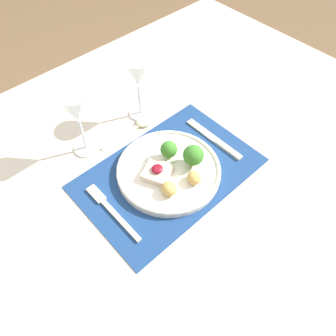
# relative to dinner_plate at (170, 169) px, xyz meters

# --- Properties ---
(ground_plane) EXTENTS (8.00, 8.00, 0.00)m
(ground_plane) POSITION_rel_dinner_plate_xyz_m (-0.00, 0.00, -0.78)
(ground_plane) COLOR brown
(dining_table) EXTENTS (1.58, 1.21, 0.76)m
(dining_table) POSITION_rel_dinner_plate_xyz_m (-0.00, 0.00, -0.09)
(dining_table) COLOR beige
(dining_table) RESTS_ON ground_plane
(placemat) EXTENTS (0.46, 0.30, 0.00)m
(placemat) POSITION_rel_dinner_plate_xyz_m (-0.00, 0.00, -0.02)
(placemat) COLOR navy
(placemat) RESTS_ON dining_table
(dinner_plate) EXTENTS (0.27, 0.27, 0.08)m
(dinner_plate) POSITION_rel_dinner_plate_xyz_m (0.00, 0.00, 0.00)
(dinner_plate) COLOR silver
(dinner_plate) RESTS_ON placemat
(fork) EXTENTS (0.02, 0.20, 0.01)m
(fork) POSITION_rel_dinner_plate_xyz_m (-0.18, 0.02, -0.01)
(fork) COLOR beige
(fork) RESTS_ON placemat
(knife) EXTENTS (0.02, 0.20, 0.01)m
(knife) POSITION_rel_dinner_plate_xyz_m (0.17, -0.01, -0.01)
(knife) COLOR beige
(knife) RESTS_ON placemat
(spoon) EXTENTS (0.18, 0.04, 0.02)m
(spoon) POSITION_rel_dinner_plate_xyz_m (0.05, 0.19, -0.01)
(spoon) COLOR beige
(spoon) RESTS_ON dining_table
(wine_glass_near) EXTENTS (0.08, 0.08, 0.19)m
(wine_glass_near) POSITION_rel_dinner_plate_xyz_m (0.09, 0.23, 0.12)
(wine_glass_near) COLOR white
(wine_glass_near) RESTS_ON dining_table
(wine_glass_far) EXTENTS (0.08, 0.08, 0.20)m
(wine_glass_far) POSITION_rel_dinner_plate_xyz_m (-0.11, 0.22, 0.12)
(wine_glass_far) COLOR white
(wine_glass_far) RESTS_ON dining_table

